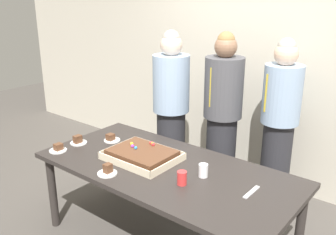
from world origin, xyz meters
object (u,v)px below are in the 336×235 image
at_px(cake_server_utensil, 251,192).
at_px(person_green_shirt_behind, 279,123).
at_px(drink_cup_nearest, 182,178).
at_px(plated_slice_near_left, 78,141).
at_px(plated_slice_far_right, 58,149).
at_px(person_striped_tie_right, 222,115).
at_px(drink_cup_middle, 203,170).
at_px(plated_slice_near_right, 108,171).
at_px(party_table, 166,175).
at_px(sheet_cake, 142,155).
at_px(person_serving_front, 171,111).
at_px(plated_slice_far_left, 111,139).

height_order(cake_server_utensil, person_green_shirt_behind, person_green_shirt_behind).
bearing_deg(drink_cup_nearest, plated_slice_near_left, 179.19).
bearing_deg(person_green_shirt_behind, drink_cup_nearest, 22.22).
height_order(plated_slice_far_right, person_striped_tie_right, person_striped_tie_right).
height_order(plated_slice_near_left, drink_cup_middle, drink_cup_middle).
bearing_deg(cake_server_utensil, plated_slice_near_right, -156.42).
relative_size(party_table, drink_cup_middle, 20.82).
height_order(sheet_cake, plated_slice_far_right, sheet_cake).
bearing_deg(drink_cup_nearest, person_striped_tie_right, 107.53).
bearing_deg(drink_cup_middle, plated_slice_near_left, -171.90).
xyz_separation_m(party_table, plated_slice_near_left, (-0.92, -0.13, 0.10)).
distance_m(drink_cup_nearest, person_serving_front, 1.28).
distance_m(plated_slice_near_left, plated_slice_near_right, 0.69).
relative_size(plated_slice_near_right, person_striped_tie_right, 0.09).
xyz_separation_m(party_table, cake_server_utensil, (0.71, 0.06, 0.07)).
bearing_deg(drink_cup_middle, person_green_shirt_behind, 85.08).
bearing_deg(plated_slice_near_left, drink_cup_middle, 8.10).
bearing_deg(person_striped_tie_right, sheet_cake, -0.03).
bearing_deg(plated_slice_far_right, person_serving_front, 73.61).
bearing_deg(person_serving_front, plated_slice_near_left, -42.43).
relative_size(sheet_cake, cake_server_utensil, 2.87).
xyz_separation_m(drink_cup_middle, person_striped_tie_right, (-0.42, 0.97, 0.09)).
bearing_deg(plated_slice_far_right, person_striped_tie_right, 58.99).
xyz_separation_m(plated_slice_far_left, person_serving_front, (0.15, 0.70, 0.12)).
height_order(cake_server_utensil, person_striped_tie_right, person_striped_tie_right).
xyz_separation_m(plated_slice_far_left, person_green_shirt_behind, (1.15, 1.09, 0.11)).
bearing_deg(plated_slice_far_left, plated_slice_near_right, -45.49).
xyz_separation_m(drink_cup_nearest, person_striped_tie_right, (-0.37, 1.17, 0.09)).
bearing_deg(party_table, sheet_cake, -177.39).
relative_size(plated_slice_far_left, plated_slice_far_right, 1.00).
distance_m(plated_slice_far_right, person_green_shirt_behind, 2.04).
bearing_deg(person_striped_tie_right, person_green_shirt_behind, 115.75).
bearing_deg(person_serving_front, person_striped_tie_right, 91.25).
relative_size(plated_slice_near_left, cake_server_utensil, 0.75).
relative_size(plated_slice_far_left, person_green_shirt_behind, 0.09).
bearing_deg(drink_cup_middle, party_table, -171.48).
xyz_separation_m(plated_slice_far_right, person_striped_tie_right, (0.82, 1.36, 0.12)).
xyz_separation_m(plated_slice_far_right, drink_cup_middle, (1.24, 0.39, 0.03)).
relative_size(plated_slice_near_right, plated_slice_far_right, 1.00).
distance_m(person_serving_front, person_green_shirt_behind, 1.07).
xyz_separation_m(drink_cup_middle, cake_server_utensil, (0.39, 0.01, -0.05)).
bearing_deg(sheet_cake, person_green_shirt_behind, 61.27).
bearing_deg(cake_server_utensil, person_striped_tie_right, 130.17).
height_order(sheet_cake, plated_slice_near_left, sheet_cake).
distance_m(drink_cup_nearest, drink_cup_middle, 0.20).
bearing_deg(plated_slice_far_left, plated_slice_near_left, -128.74).
distance_m(sheet_cake, person_serving_front, 0.89).
bearing_deg(party_table, person_green_shirt_behind, 70.60).
bearing_deg(sheet_cake, drink_cup_nearest, -14.80).
height_order(cake_server_utensil, person_serving_front, person_serving_front).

